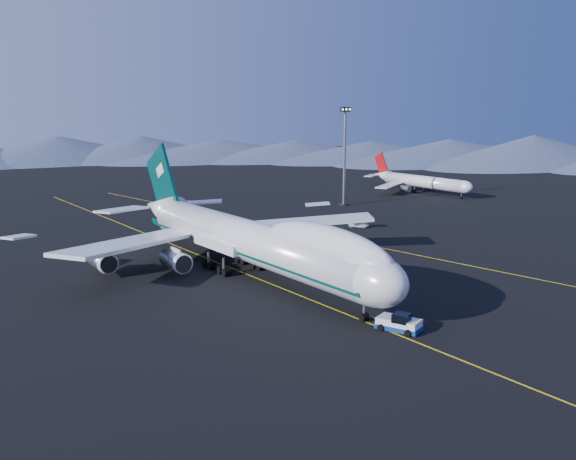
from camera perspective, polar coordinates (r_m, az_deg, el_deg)
ground at (r=101.57m, az=-3.31°, el=-4.10°), size 500.00×500.00×0.00m
taxiway_line_main at (r=101.57m, az=-3.31°, el=-4.09°), size 0.25×220.00×0.01m
taxiway_line_side at (r=126.84m, az=5.83°, el=-1.09°), size 28.08×198.09×0.01m
boeing_747 at (r=100.25m, az=-3.35°, el=-0.89°), size 59.62×72.43×19.37m
pushback_tug at (r=78.47m, az=9.83°, el=-8.27°), size 4.39×5.88×2.29m
second_jet at (r=202.42m, az=11.66°, el=4.25°), size 35.87×40.53×11.53m
service_van at (r=142.60m, az=6.32°, el=0.50°), size 4.05×4.93×1.25m
floodlight_mast at (r=172.60m, az=5.04°, el=6.56°), size 3.23×2.42×26.12m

